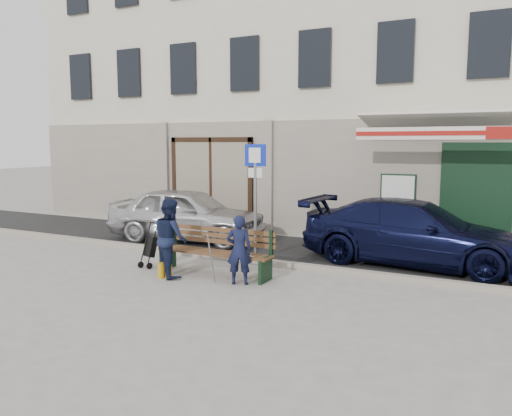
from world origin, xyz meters
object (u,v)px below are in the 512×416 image
Objects in this scene: parking_sign at (255,184)px; bench at (213,252)px; car_navy at (414,233)px; man at (239,250)px; car_silver at (187,214)px; stroller at (150,248)px; woman at (171,238)px.

parking_sign is 1.07× the size of bench.
man is at bearing 142.54° from car_navy.
car_silver is at bearing 132.39° from bench.
car_silver is 0.88× the size of car_navy.
man is at bearing -79.51° from parking_sign.
car_navy is at bearing 13.74° from parking_sign.
parking_sign is at bearing 80.83° from bench.
car_navy is 3.98m from man.
stroller is at bearing -177.96° from bench.
stroller is (-1.50, -0.05, -0.05)m from bench.
parking_sign is (2.63, -1.21, 0.99)m from car_silver.
woman is 1.02m from stroller.
bench is 1.86× the size of man.
car_navy is at bearing 47.68° from stroller.
stroller is (-1.73, -1.48, -1.30)m from parking_sign.
woman reaches higher than man.
bench is 2.59× the size of stroller.
woman reaches higher than car_silver.
car_silver is 3.06m from parking_sign.
man is at bearing -140.86° from woman.
stroller is at bearing -169.50° from car_silver.
woman is (-0.65, -0.48, 0.31)m from bench.
car_navy is 4.32m from bench.
woman is (1.75, -3.11, 0.05)m from car_silver.
car_navy is 3.10× the size of woman.
car_silver is 3.57m from bench.
woman reaches higher than car_navy.
car_silver reaches higher than bench.
car_navy reaches higher than stroller.
man is 1.46m from woman.
man is (0.57, -1.79, -1.06)m from parking_sign.
car_navy is at bearing 37.63° from bench.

